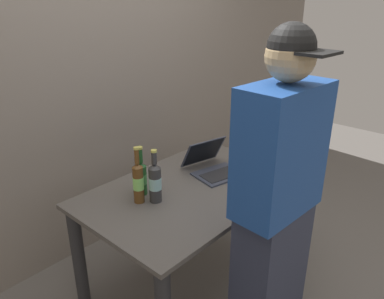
{
  "coord_description": "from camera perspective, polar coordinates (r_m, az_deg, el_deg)",
  "views": [
    {
      "loc": [
        -1.52,
        -1.37,
        1.84
      ],
      "look_at": [
        0.01,
        0.0,
        0.99
      ],
      "focal_mm": 35.02,
      "sensor_mm": 36.0,
      "label": 1
    }
  ],
  "objects": [
    {
      "name": "desk",
      "position": [
        2.4,
        -0.1,
        -8.72
      ],
      "size": [
        1.34,
        0.86,
        0.74
      ],
      "color": "#56514C",
      "rests_on": "ground"
    },
    {
      "name": "ground_plane",
      "position": [
        2.75,
        -0.09,
        -19.33
      ],
      "size": [
        8.0,
        8.0,
        0.0
      ],
      "primitive_type": "plane",
      "color": "slate",
      "rests_on": "ground"
    },
    {
      "name": "laptop",
      "position": [
        2.5,
        3.19,
        -2.42
      ],
      "size": [
        0.37,
        0.41,
        0.21
      ],
      "color": "#383D4C",
      "rests_on": "desk"
    },
    {
      "name": "beer_bottle_green",
      "position": [
        2.13,
        -5.65,
        -4.9
      ],
      "size": [
        0.07,
        0.07,
        0.32
      ],
      "color": "#333333",
      "rests_on": "desk"
    },
    {
      "name": "back_wall",
      "position": [
        2.8,
        -14.39,
        10.8
      ],
      "size": [
        6.0,
        0.1,
        2.6
      ],
      "primitive_type": "cube",
      "color": "gray",
      "rests_on": "ground"
    },
    {
      "name": "beer_bottle_brown",
      "position": [
        2.22,
        -7.74,
        -4.12
      ],
      "size": [
        0.07,
        0.07,
        0.3
      ],
      "color": "#1E5123",
      "rests_on": "desk"
    },
    {
      "name": "beer_bottle_amber",
      "position": [
        2.13,
        -8.19,
        -4.85
      ],
      "size": [
        0.06,
        0.06,
        0.34
      ],
      "color": "brown",
      "rests_on": "desk"
    },
    {
      "name": "person_figure",
      "position": [
        1.82,
        12.5,
        -9.65
      ],
      "size": [
        0.45,
        0.31,
        1.75
      ],
      "color": "#2D3347",
      "rests_on": "ground"
    }
  ]
}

